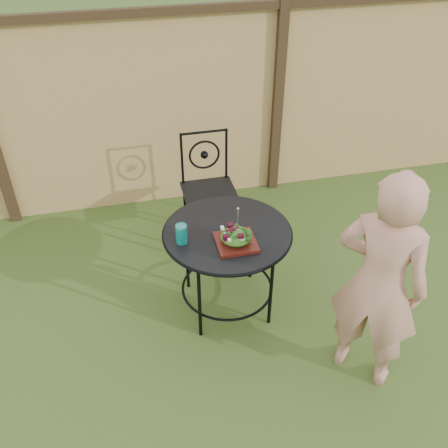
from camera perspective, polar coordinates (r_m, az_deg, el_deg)
name	(u,v)px	position (r m, az deg, el deg)	size (l,w,h in m)	color
ground	(186,374)	(3.57, -4.41, -16.68)	(60.00, 60.00, 0.00)	#2E4A17
fence	(140,113)	(4.73, -9.54, 12.39)	(8.00, 0.12, 1.90)	#E0B46F
patio_table	(227,246)	(3.59, 0.37, -2.54)	(0.92, 0.92, 0.72)	black
patio_chair	(208,185)	(4.42, -1.80, 4.51)	(0.46, 0.46, 0.95)	black
diner	(379,284)	(3.15, 17.27, -6.57)	(0.57, 0.38, 1.57)	tan
salad_plate	(236,242)	(3.39, 1.37, -2.10)	(0.27, 0.27, 0.02)	#3C080F
salad	(236,236)	(3.36, 1.38, -1.41)	(0.21, 0.21, 0.08)	#235614
fork	(238,221)	(3.28, 1.59, 0.40)	(0.01, 0.01, 0.18)	silver
drinking_glass	(182,234)	(3.38, -4.88, -1.14)	(0.08, 0.08, 0.14)	#0C8C85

